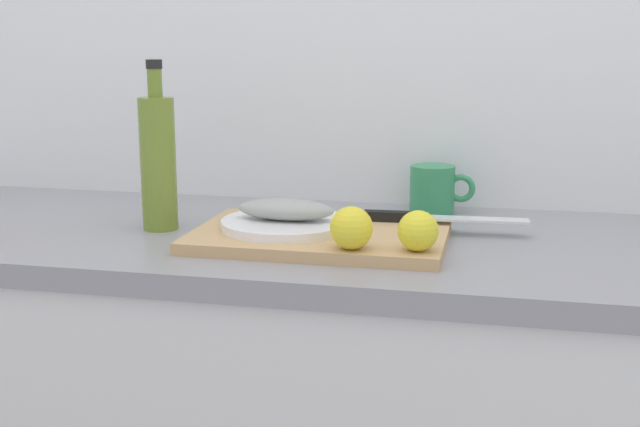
{
  "coord_description": "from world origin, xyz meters",
  "views": [
    {
      "loc": [
        0.27,
        -1.35,
        1.24
      ],
      "look_at": [
        -0.02,
        -0.06,
        0.95
      ],
      "focal_mm": 44.99,
      "sensor_mm": 36.0,
      "label": 1
    }
  ],
  "objects_px": {
    "olive_oil_bottle": "(158,160)",
    "coffee_mug_0": "(433,189)",
    "fish_fillet": "(286,209)",
    "lemon_0": "(418,231)",
    "chef_knife": "(425,218)",
    "cutting_board": "(320,236)",
    "white_plate": "(286,224)"
  },
  "relations": [
    {
      "from": "white_plate",
      "to": "chef_knife",
      "type": "height_order",
      "value": "chef_knife"
    },
    {
      "from": "cutting_board",
      "to": "chef_knife",
      "type": "height_order",
      "value": "chef_knife"
    },
    {
      "from": "chef_knife",
      "to": "olive_oil_bottle",
      "type": "height_order",
      "value": "olive_oil_bottle"
    },
    {
      "from": "chef_knife",
      "to": "lemon_0",
      "type": "relative_size",
      "value": 4.59
    },
    {
      "from": "cutting_board",
      "to": "chef_knife",
      "type": "relative_size",
      "value": 1.47
    },
    {
      "from": "cutting_board",
      "to": "fish_fillet",
      "type": "xyz_separation_m",
      "value": [
        -0.06,
        0.01,
        0.04
      ]
    },
    {
      "from": "olive_oil_bottle",
      "to": "coffee_mug_0",
      "type": "height_order",
      "value": "olive_oil_bottle"
    },
    {
      "from": "chef_knife",
      "to": "lemon_0",
      "type": "distance_m",
      "value": 0.2
    },
    {
      "from": "cutting_board",
      "to": "white_plate",
      "type": "xyz_separation_m",
      "value": [
        -0.06,
        0.01,
        0.02
      ]
    },
    {
      "from": "coffee_mug_0",
      "to": "white_plate",
      "type": "bearing_deg",
      "value": -129.88
    },
    {
      "from": "white_plate",
      "to": "fish_fillet",
      "type": "xyz_separation_m",
      "value": [
        -0.0,
        0.0,
        0.03
      ]
    },
    {
      "from": "cutting_board",
      "to": "coffee_mug_0",
      "type": "bearing_deg",
      "value": 59.07
    },
    {
      "from": "fish_fillet",
      "to": "coffee_mug_0",
      "type": "distance_m",
      "value": 0.36
    },
    {
      "from": "cutting_board",
      "to": "coffee_mug_0",
      "type": "xyz_separation_m",
      "value": [
        0.17,
        0.28,
        0.04
      ]
    },
    {
      "from": "coffee_mug_0",
      "to": "cutting_board",
      "type": "bearing_deg",
      "value": -120.93
    },
    {
      "from": "cutting_board",
      "to": "olive_oil_bottle",
      "type": "height_order",
      "value": "olive_oil_bottle"
    },
    {
      "from": "olive_oil_bottle",
      "to": "lemon_0",
      "type": "bearing_deg",
      "value": -15.12
    },
    {
      "from": "fish_fillet",
      "to": "olive_oil_bottle",
      "type": "relative_size",
      "value": 0.55
    },
    {
      "from": "chef_knife",
      "to": "cutting_board",
      "type": "bearing_deg",
      "value": -151.23
    },
    {
      "from": "cutting_board",
      "to": "lemon_0",
      "type": "height_order",
      "value": "lemon_0"
    },
    {
      "from": "cutting_board",
      "to": "coffee_mug_0",
      "type": "relative_size",
      "value": 3.32
    },
    {
      "from": "chef_knife",
      "to": "coffee_mug_0",
      "type": "relative_size",
      "value": 2.26
    },
    {
      "from": "olive_oil_bottle",
      "to": "coffee_mug_0",
      "type": "distance_m",
      "value": 0.54
    },
    {
      "from": "fish_fillet",
      "to": "olive_oil_bottle",
      "type": "xyz_separation_m",
      "value": [
        -0.24,
        0.03,
        0.07
      ]
    },
    {
      "from": "white_plate",
      "to": "chef_knife",
      "type": "xyz_separation_m",
      "value": [
        0.23,
        0.1,
        0.0
      ]
    },
    {
      "from": "cutting_board",
      "to": "olive_oil_bottle",
      "type": "bearing_deg",
      "value": 173.96
    },
    {
      "from": "cutting_board",
      "to": "lemon_0",
      "type": "distance_m",
      "value": 0.21
    },
    {
      "from": "white_plate",
      "to": "chef_knife",
      "type": "distance_m",
      "value": 0.25
    },
    {
      "from": "cutting_board",
      "to": "fish_fillet",
      "type": "distance_m",
      "value": 0.08
    },
    {
      "from": "white_plate",
      "to": "cutting_board",
      "type": "bearing_deg",
      "value": -5.49
    },
    {
      "from": "lemon_0",
      "to": "white_plate",
      "type": "bearing_deg",
      "value": 156.4
    },
    {
      "from": "cutting_board",
      "to": "fish_fillet",
      "type": "relative_size",
      "value": 2.53
    }
  ]
}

